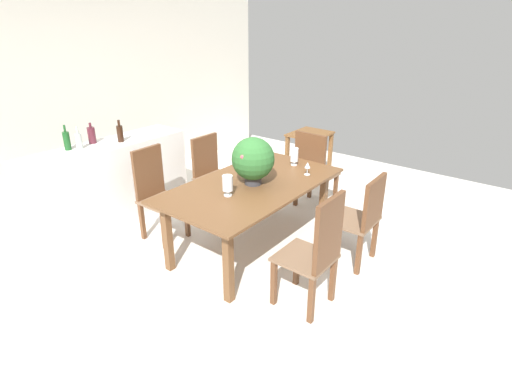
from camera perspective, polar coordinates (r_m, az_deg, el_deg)
ground_plane at (r=4.42m, az=-1.33°, el=-8.77°), size 7.04×7.04×0.00m
back_wall at (r=5.88m, az=-21.89°, el=11.16°), size 6.40×0.10×2.60m
dining_table at (r=4.08m, az=-0.54°, el=-1.25°), size 1.92×1.07×0.75m
chair_far_left at (r=4.50m, az=-14.10°, el=-1.00°), size 0.42×0.44×1.02m
chair_near_right at (r=4.02m, az=14.75°, el=-4.53°), size 0.47×0.47×0.93m
chair_far_right at (r=5.04m, az=-6.39°, el=1.84°), size 0.46×0.45×0.95m
chair_foot_end at (r=5.06m, az=8.12°, el=2.22°), size 0.42×0.49×1.01m
chair_near_left at (r=3.30m, az=8.68°, el=-9.36°), size 0.43×0.45×1.05m
flower_centerpiece at (r=3.94m, az=-0.42°, el=3.37°), size 0.43×0.43×0.48m
crystal_vase_left at (r=3.73m, az=-4.08°, el=-0.12°), size 0.10×0.10×0.20m
crystal_vase_center_near at (r=4.54m, az=5.49°, el=3.96°), size 0.09×0.09×0.20m
wine_glass at (r=4.27m, az=7.35°, el=2.44°), size 0.06×0.06×0.14m
kitchen_counter at (r=4.99m, az=-20.03°, el=-0.16°), size 1.92×0.50×0.98m
wine_bottle_amber at (r=4.90m, az=-22.39°, el=6.35°), size 0.08×0.08×0.23m
wine_bottle_clear at (r=4.85m, az=-18.81°, el=6.74°), size 0.07×0.07×0.25m
wine_bottle_green at (r=4.73m, az=-23.94°, el=5.52°), size 0.07×0.07×0.25m
wine_bottle_dark at (r=4.75m, az=-25.37°, el=5.51°), size 0.07×0.07×0.27m
side_table at (r=5.99m, az=7.62°, el=5.32°), size 0.61×0.51×0.74m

